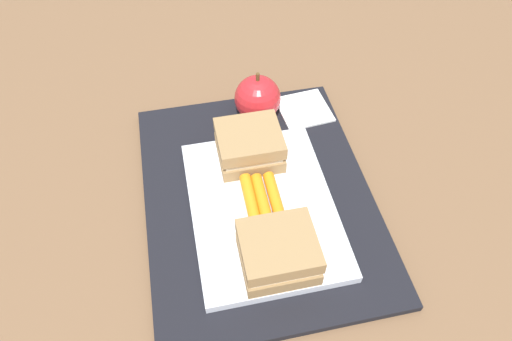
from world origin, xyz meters
The scene contains 8 objects.
ground_plane centered at (0.00, 0.00, 0.00)m, with size 2.40×2.40×0.00m, color brown.
lunchbag_mat centered at (0.00, 0.00, 0.01)m, with size 0.36×0.28×0.01m, color black.
food_tray centered at (-0.03, 0.00, 0.02)m, with size 0.23×0.17×0.01m, color white.
sandwich_half_left centered at (-0.10, 0.00, 0.04)m, with size 0.07×0.08×0.04m.
sandwich_half_right centered at (0.05, 0.00, 0.04)m, with size 0.07×0.08×0.04m.
carrot_sticks_bundle centered at (-0.02, 0.00, 0.03)m, with size 0.08×0.04×0.02m.
apple centered at (0.14, -0.03, 0.04)m, with size 0.06×0.06×0.08m.
paper_napkin centered at (0.14, -0.10, 0.01)m, with size 0.07×0.07×0.00m, color white.
Camera 1 is at (-0.34, 0.07, 0.48)m, focal length 32.71 mm.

